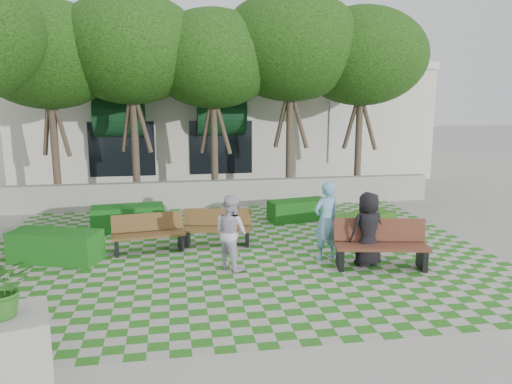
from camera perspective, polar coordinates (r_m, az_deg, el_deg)
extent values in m
plane|color=gray|center=(11.24, -1.24, -8.58)|extent=(90.00, 90.00, 0.00)
plane|color=#2B721E|center=(12.18, -1.94, -6.98)|extent=(12.00, 12.00, 0.00)
cube|color=#9E9B93|center=(17.07, -4.31, -0.16)|extent=(15.00, 0.36, 0.90)
cube|color=#572C1E|center=(11.34, 14.14, -6.06)|extent=(2.11, 1.01, 0.07)
cube|color=#572C1E|center=(11.53, 13.91, -4.19)|extent=(2.01, 0.54, 0.51)
cube|color=black|center=(11.26, 9.57, -7.37)|extent=(0.22, 0.57, 0.49)
cube|color=black|center=(11.64, 18.45, -7.18)|extent=(0.22, 0.57, 0.49)
cube|color=brown|center=(12.71, -4.46, -4.24)|extent=(1.78, 0.81, 0.06)
cube|color=brown|center=(12.88, -4.40, -2.84)|extent=(1.71, 0.41, 0.43)
cube|color=black|center=(12.85, -7.85, -5.15)|extent=(0.17, 0.49, 0.42)
cube|color=black|center=(12.73, -1.01, -5.20)|extent=(0.17, 0.49, 0.42)
cube|color=brown|center=(12.42, -12.14, -4.80)|extent=(1.79, 0.75, 0.06)
cube|color=brown|center=(12.59, -12.30, -3.36)|extent=(1.74, 0.35, 0.44)
cube|color=black|center=(12.44, -15.66, -6.00)|extent=(0.16, 0.49, 0.42)
cube|color=black|center=(12.56, -8.58, -5.54)|extent=(0.16, 0.49, 0.42)
cube|color=#245015|center=(13.80, 12.03, -3.70)|extent=(1.94, 1.34, 0.63)
cube|color=#134A15|center=(15.22, 4.86, -2.09)|extent=(1.90, 1.04, 0.63)
cube|color=#15501A|center=(14.55, -14.42, -2.89)|extent=(2.06, 0.99, 0.70)
cube|color=#155116|center=(12.41, -21.92, -5.77)|extent=(2.19, 1.45, 0.71)
cube|color=#9E9B93|center=(7.53, -26.34, -16.06)|extent=(1.23, 1.23, 1.01)
imported|color=#2D6A21|center=(7.18, -26.97, -9.66)|extent=(0.84, 0.77, 0.78)
imported|color=#6CA7C6|center=(11.63, 7.99, -3.27)|extent=(0.78, 0.63, 1.84)
imported|color=black|center=(11.40, 12.67, -4.16)|extent=(0.89, 0.64, 1.68)
imported|color=silver|center=(10.93, -2.87, -4.61)|extent=(0.99, 1.02, 1.66)
cylinder|color=#47382B|center=(18.60, -21.96, 4.27)|extent=(0.26, 0.26, 3.64)
ellipsoid|color=#1E4C11|center=(18.54, -22.72, 14.28)|extent=(4.80, 4.80, 3.60)
cylinder|color=#47382B|center=(18.21, -13.63, 4.90)|extent=(0.26, 0.26, 3.81)
ellipsoid|color=#1E4C11|center=(18.17, -14.14, 15.61)|extent=(5.00, 5.00, 3.75)
cylinder|color=#47382B|center=(18.24, -4.78, 4.83)|extent=(0.26, 0.26, 3.58)
ellipsoid|color=#1E4C11|center=(18.17, -4.95, 14.91)|extent=(4.60, 4.60, 3.45)
cylinder|color=#47382B|center=(18.67, 3.84, 5.51)|extent=(0.26, 0.26, 3.92)
ellipsoid|color=#1E4C11|center=(18.65, 3.98, 16.27)|extent=(5.20, 5.20, 3.90)
cylinder|color=#47382B|center=(19.49, 11.61, 5.21)|extent=(0.26, 0.26, 3.70)
ellipsoid|color=#1E4C11|center=(19.44, 12.00, 14.93)|extent=(4.80, 4.80, 3.60)
cube|color=beige|center=(24.83, -3.82, 8.17)|extent=(18.00, 8.00, 5.00)
cube|color=white|center=(20.86, -2.74, 14.48)|extent=(18.00, 0.30, 0.30)
cube|color=black|center=(22.04, 10.44, 6.84)|extent=(1.40, 0.10, 2.40)
cylinder|color=#0F391A|center=(20.76, -15.25, 8.59)|extent=(3.00, 1.80, 1.80)
cube|color=black|center=(20.86, -15.06, 4.75)|extent=(2.60, 0.08, 2.20)
cylinder|color=#0F391A|center=(20.76, -4.07, 8.96)|extent=(3.00, 1.80, 1.80)
cube|color=black|center=(20.86, -4.02, 5.11)|extent=(2.60, 0.08, 2.20)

